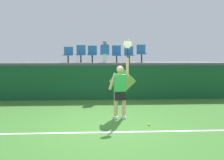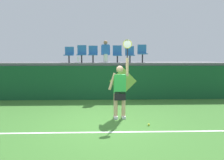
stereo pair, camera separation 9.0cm
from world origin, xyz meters
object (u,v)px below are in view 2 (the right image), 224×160
Objects in this scene: tennis_ball at (149,125)px; stadium_chair_0 at (69,54)px; stadium_chair_1 at (82,53)px; stadium_chair_6 at (142,52)px; stadium_chair_5 at (130,54)px; spectator_0 at (106,51)px; tennis_player at (120,89)px; stadium_chair_4 at (117,53)px; stadium_chair_3 at (106,53)px; water_bottle at (78,60)px; stadium_chair_2 at (93,53)px.

stadium_chair_0 is at bearing 125.61° from tennis_ball.
stadium_chair_1 is 0.96× the size of stadium_chair_6.
stadium_chair_5 is 0.77× the size of spectator_0.
stadium_chair_6 is at bearing 69.01° from tennis_player.
stadium_chair_1 is at bearing -179.93° from stadium_chair_4.
stadium_chair_4 is at bearing 88.11° from tennis_player.
stadium_chair_3 reaches higher than stadium_chair_4.
stadium_chair_6 is at bearing 0.01° from stadium_chair_3.
tennis_player is 3.73m from stadium_chair_4.
stadium_chair_0 is (-0.52, 0.60, 0.30)m from water_bottle.
tennis_ball is at bearing -60.29° from stadium_chair_1.
stadium_chair_0 is 0.93× the size of stadium_chair_2.
water_bottle is 0.32× the size of stadium_chair_2.
stadium_chair_2 is 1.81m from stadium_chair_5.
stadium_chair_6 is (2.43, 0.00, 0.04)m from stadium_chair_2.
tennis_ball is 4.94m from stadium_chair_3.
stadium_chair_4 is (0.12, 3.53, 1.19)m from tennis_player.
stadium_chair_0 is at bearing -179.77° from stadium_chair_2.
water_bottle is 0.35× the size of stadium_chair_0.
stadium_chair_0 is at bearing 122.54° from tennis_player.
stadium_chair_3 reaches higher than water_bottle.
water_bottle reaches higher than tennis_ball.
tennis_player is at bearing -110.99° from stadium_chair_6.
tennis_player is at bearing -101.76° from stadium_chair_5.
tennis_ball is at bearing -97.39° from stadium_chair_6.
stadium_chair_3 is (-1.27, 4.26, 2.14)m from tennis_ball.
tennis_player is 2.43× the size of spectator_0.
stadium_chair_6 is (0.62, 0.00, 0.07)m from stadium_chair_5.
water_bottle is 0.30× the size of stadium_chair_6.
stadium_chair_5 is 0.62m from stadium_chair_6.
stadium_chair_3 reaches higher than tennis_ball.
stadium_chair_6 is (3.60, 0.00, 0.07)m from stadium_chair_0.
stadium_chair_3 is 1.82m from stadium_chair_6.
tennis_player is 3.00× the size of stadium_chair_4.
stadium_chair_1 is 1.17m from stadium_chair_3.
stadium_chair_2 is at bearing 107.01° from tennis_player.
spectator_0 reaches higher than water_bottle.
stadium_chair_3 is at bearing 25.43° from water_bottle.
stadium_chair_0 is 0.91× the size of stadium_chair_1.
tennis_player is at bearing -91.89° from stadium_chair_4.
tennis_ball is 0.09× the size of stadium_chair_0.
spectator_0 is at bearing -37.53° from stadium_chair_2.
stadium_chair_6 reaches higher than stadium_chair_5.
stadium_chair_2 is at bearing 142.47° from spectator_0.
spectator_0 is at bearing -165.45° from stadium_chair_6.
stadium_chair_1 is (0.10, 0.60, 0.33)m from water_bottle.
water_bottle is at bearing -168.95° from stadium_chair_6.
spectator_0 reaches higher than stadium_chair_4.
water_bottle is 0.32× the size of stadium_chair_4.
tennis_player is 3.51m from water_bottle.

